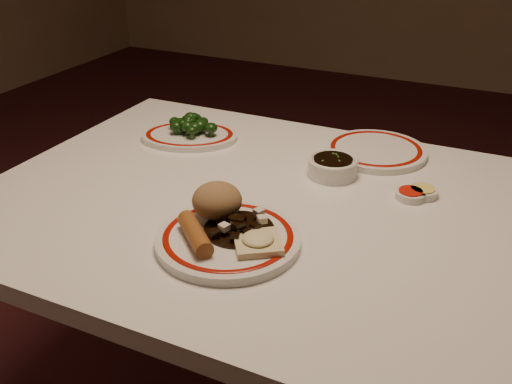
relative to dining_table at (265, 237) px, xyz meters
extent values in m
cube|color=white|center=(0.00, 0.00, 0.07)|extent=(1.20, 0.90, 0.04)
cylinder|color=black|center=(-0.54, 0.39, -0.30)|extent=(0.06, 0.06, 0.71)
cylinder|color=white|center=(0.01, -0.18, 0.10)|extent=(0.33, 0.33, 0.02)
torus|color=maroon|center=(0.01, -0.18, 0.11)|extent=(0.28, 0.28, 0.00)
ellipsoid|color=#936D45|center=(-0.04, -0.13, 0.14)|extent=(0.10, 0.10, 0.07)
cylinder|color=#995B25|center=(-0.04, -0.23, 0.13)|extent=(0.11, 0.11, 0.03)
cube|color=beige|center=(0.07, -0.19, 0.12)|extent=(0.11, 0.11, 0.01)
ellipsoid|color=beige|center=(0.07, -0.19, 0.13)|extent=(0.06, 0.06, 0.02)
cylinder|color=black|center=(0.02, -0.16, 0.11)|extent=(0.13, 0.13, 0.00)
cube|color=black|center=(0.03, -0.17, 0.12)|extent=(0.02, 0.02, 0.02)
cube|color=black|center=(0.02, -0.17, 0.13)|extent=(0.02, 0.02, 0.02)
cube|color=black|center=(0.03, -0.18, 0.13)|extent=(0.03, 0.03, 0.02)
cube|color=black|center=(0.02, -0.16, 0.12)|extent=(0.02, 0.02, 0.02)
cube|color=black|center=(-0.01, -0.14, 0.13)|extent=(0.02, 0.02, 0.02)
cube|color=black|center=(0.04, -0.17, 0.12)|extent=(0.02, 0.02, 0.02)
cube|color=black|center=(-0.01, -0.20, 0.12)|extent=(0.02, 0.02, 0.02)
cube|color=black|center=(0.05, -0.16, 0.12)|extent=(0.02, 0.02, 0.02)
cube|color=black|center=(0.03, -0.20, 0.12)|extent=(0.02, 0.02, 0.02)
cube|color=black|center=(0.01, -0.16, 0.13)|extent=(0.02, 0.02, 0.02)
cube|color=black|center=(0.03, -0.17, 0.12)|extent=(0.02, 0.02, 0.01)
cube|color=black|center=(-0.01, -0.16, 0.13)|extent=(0.02, 0.02, 0.02)
cube|color=beige|center=(0.04, -0.11, 0.13)|extent=(0.02, 0.02, 0.01)
cube|color=beige|center=(0.06, -0.14, 0.13)|extent=(0.02, 0.02, 0.01)
cube|color=beige|center=(0.00, -0.19, 0.13)|extent=(0.02, 0.02, 0.01)
torus|color=maroon|center=(-0.31, 0.22, 0.11)|extent=(0.28, 0.28, 0.00)
cylinder|color=#23471C|center=(-0.32, 0.22, 0.11)|extent=(0.01, 0.01, 0.01)
ellipsoid|color=#12330C|center=(-0.32, 0.22, 0.13)|extent=(0.03, 0.03, 0.02)
cylinder|color=#23471C|center=(-0.30, 0.21, 0.11)|extent=(0.01, 0.01, 0.01)
ellipsoid|color=#12330C|center=(-0.30, 0.21, 0.13)|extent=(0.04, 0.04, 0.03)
cylinder|color=#23471C|center=(-0.34, 0.20, 0.11)|extent=(0.01, 0.01, 0.01)
ellipsoid|color=#12330C|center=(-0.34, 0.20, 0.13)|extent=(0.03, 0.03, 0.03)
cylinder|color=#23471C|center=(-0.34, 0.22, 0.11)|extent=(0.01, 0.01, 0.01)
ellipsoid|color=#12330C|center=(-0.34, 0.22, 0.13)|extent=(0.04, 0.04, 0.03)
cylinder|color=#23471C|center=(-0.32, 0.22, 0.11)|extent=(0.01, 0.01, 0.01)
ellipsoid|color=#12330C|center=(-0.32, 0.22, 0.13)|extent=(0.03, 0.03, 0.02)
cylinder|color=#23471C|center=(-0.29, 0.23, 0.11)|extent=(0.01, 0.01, 0.01)
ellipsoid|color=#12330C|center=(-0.29, 0.23, 0.13)|extent=(0.03, 0.03, 0.02)
cylinder|color=#23471C|center=(-0.29, 0.19, 0.11)|extent=(0.01, 0.01, 0.02)
ellipsoid|color=#12330C|center=(-0.29, 0.19, 0.13)|extent=(0.03, 0.03, 0.02)
cylinder|color=#23471C|center=(-0.30, 0.26, 0.11)|extent=(0.01, 0.01, 0.01)
ellipsoid|color=#12330C|center=(-0.30, 0.26, 0.13)|extent=(0.03, 0.03, 0.02)
cylinder|color=#23471C|center=(-0.32, 0.25, 0.11)|extent=(0.01, 0.01, 0.02)
ellipsoid|color=#12330C|center=(-0.32, 0.25, 0.13)|extent=(0.04, 0.04, 0.03)
cylinder|color=#23471C|center=(-0.37, 0.23, 0.11)|extent=(0.01, 0.01, 0.01)
ellipsoid|color=#12330C|center=(-0.37, 0.23, 0.13)|extent=(0.03, 0.03, 0.02)
cylinder|color=#23471C|center=(-0.31, 0.21, 0.11)|extent=(0.01, 0.01, 0.01)
ellipsoid|color=#12330C|center=(-0.31, 0.21, 0.13)|extent=(0.04, 0.04, 0.03)
cylinder|color=#23471C|center=(-0.33, 0.21, 0.11)|extent=(0.01, 0.01, 0.01)
ellipsoid|color=#12330C|center=(-0.33, 0.21, 0.12)|extent=(0.03, 0.03, 0.02)
cylinder|color=#23471C|center=(-0.32, 0.26, 0.11)|extent=(0.01, 0.01, 0.02)
ellipsoid|color=#12330C|center=(-0.32, 0.26, 0.13)|extent=(0.04, 0.04, 0.03)
cylinder|color=#23471C|center=(-0.25, 0.23, 0.11)|extent=(0.01, 0.01, 0.01)
ellipsoid|color=#12330C|center=(-0.25, 0.23, 0.13)|extent=(0.03, 0.03, 0.03)
cylinder|color=#23471C|center=(-0.34, 0.21, 0.11)|extent=(0.01, 0.01, 0.01)
ellipsoid|color=#12330C|center=(-0.34, 0.21, 0.13)|extent=(0.03, 0.03, 0.02)
cylinder|color=#23471C|center=(-0.31, 0.24, 0.11)|extent=(0.01, 0.01, 0.01)
ellipsoid|color=#12330C|center=(-0.31, 0.24, 0.13)|extent=(0.03, 0.03, 0.02)
cylinder|color=#23471C|center=(-0.34, 0.20, 0.11)|extent=(0.01, 0.01, 0.01)
ellipsoid|color=#12330C|center=(-0.34, 0.20, 0.13)|extent=(0.03, 0.03, 0.03)
cylinder|color=#23471C|center=(-0.30, 0.25, 0.11)|extent=(0.01, 0.01, 0.01)
ellipsoid|color=#12330C|center=(-0.30, 0.25, 0.13)|extent=(0.03, 0.03, 0.03)
cylinder|color=#23471C|center=(-0.29, 0.23, 0.11)|extent=(0.01, 0.01, 0.01)
ellipsoid|color=#12330C|center=(-0.29, 0.23, 0.13)|extent=(0.04, 0.04, 0.03)
cylinder|color=#23471C|center=(-0.32, 0.24, 0.11)|extent=(0.01, 0.01, 0.01)
ellipsoid|color=#12330C|center=(-0.32, 0.24, 0.13)|extent=(0.04, 0.04, 0.03)
ellipsoid|color=#12330C|center=(-0.31, 0.22, 0.14)|extent=(0.03, 0.03, 0.03)
ellipsoid|color=#12330C|center=(-0.31, 0.21, 0.14)|extent=(0.03, 0.03, 0.02)
ellipsoid|color=#12330C|center=(-0.31, 0.22, 0.15)|extent=(0.03, 0.03, 0.02)
ellipsoid|color=#12330C|center=(-0.32, 0.22, 0.14)|extent=(0.03, 0.03, 0.03)
ellipsoid|color=#12330C|center=(-0.32, 0.22, 0.14)|extent=(0.03, 0.03, 0.02)
ellipsoid|color=#12330C|center=(-0.31, 0.24, 0.15)|extent=(0.03, 0.03, 0.02)
ellipsoid|color=#12330C|center=(-0.33, 0.21, 0.14)|extent=(0.02, 0.02, 0.02)
ellipsoid|color=#12330C|center=(-0.32, 0.23, 0.15)|extent=(0.03, 0.03, 0.02)
cylinder|color=white|center=(0.09, 0.17, 0.11)|extent=(0.11, 0.11, 0.04)
cylinder|color=black|center=(0.09, 0.17, 0.13)|extent=(0.09, 0.09, 0.00)
cylinder|color=white|center=(0.27, 0.14, 0.10)|extent=(0.06, 0.06, 0.02)
cylinder|color=red|center=(0.27, 0.14, 0.11)|extent=(0.05, 0.05, 0.00)
cylinder|color=white|center=(0.30, 0.16, 0.10)|extent=(0.06, 0.06, 0.02)
cylinder|color=#E8DC5F|center=(0.30, 0.16, 0.11)|extent=(0.05, 0.05, 0.00)
cylinder|color=white|center=(0.15, 0.33, 0.10)|extent=(0.28, 0.28, 0.02)
torus|color=maroon|center=(0.15, 0.33, 0.11)|extent=(0.24, 0.24, 0.00)
camera|label=1|loc=(0.43, -0.96, 0.67)|focal=40.00mm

